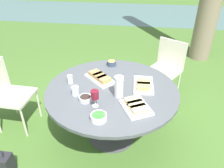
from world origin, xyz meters
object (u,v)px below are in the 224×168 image
object	(u,v)px
dining_table	(112,96)
water_pitcher	(119,87)
chair_far_back	(167,65)
chair_near_left	(7,91)
wine_glass	(95,95)

from	to	relation	value
dining_table	water_pitcher	world-z (taller)	water_pitcher
chair_far_back	water_pitcher	distance (m)	1.37
water_pitcher	chair_near_left	bearing A→B (deg)	172.22
chair_far_back	dining_table	bearing A→B (deg)	-123.20
chair_near_left	wine_glass	world-z (taller)	wine_glass
chair_far_back	wine_glass	size ratio (longest dim) A/B	4.98
chair_near_left	wine_glass	xyz separation A→B (m)	(1.21, -0.39, 0.32)
water_pitcher	wine_glass	size ratio (longest dim) A/B	1.31
chair_near_left	water_pitcher	xyz separation A→B (m)	(1.41, -0.19, 0.31)
dining_table	chair_near_left	xyz separation A→B (m)	(-1.32, 0.06, -0.10)
chair_far_back	water_pitcher	bearing A→B (deg)	-116.79
chair_far_back	wine_glass	bearing A→B (deg)	-120.25
chair_near_left	water_pitcher	world-z (taller)	water_pitcher
chair_far_back	wine_glass	distance (m)	1.64
dining_table	wine_glass	world-z (taller)	wine_glass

